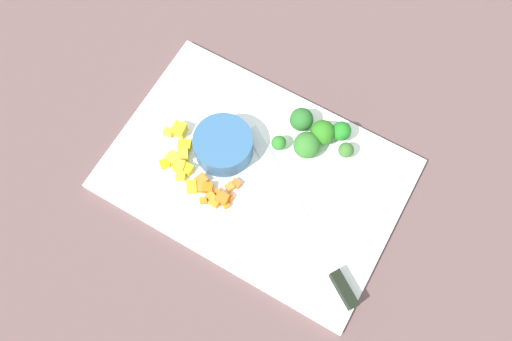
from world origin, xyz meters
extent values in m
plane|color=brown|center=(0.00, 0.00, 0.00)|extent=(4.00, 4.00, 0.00)
cube|color=white|center=(0.00, 0.00, 0.01)|extent=(0.46, 0.32, 0.01)
cylinder|color=#2F5B87|center=(-0.07, 0.01, 0.03)|extent=(0.10, 0.10, 0.04)
cube|color=silver|center=(0.03, 0.01, 0.01)|extent=(0.16, 0.12, 0.00)
cube|color=black|center=(0.21, -0.10, 0.02)|extent=(0.06, 0.05, 0.02)
cube|color=orange|center=(-0.01, -0.07, 0.02)|extent=(0.01, 0.01, 0.01)
cube|color=orange|center=(-0.02, -0.07, 0.02)|extent=(0.02, 0.02, 0.02)
cube|color=orange|center=(-0.05, -0.06, 0.02)|extent=(0.02, 0.02, 0.01)
cube|color=orange|center=(-0.04, -0.07, 0.02)|extent=(0.02, 0.02, 0.01)
cube|color=orange|center=(-0.02, -0.04, 0.02)|extent=(0.02, 0.02, 0.01)
cube|color=orange|center=(-0.07, -0.06, 0.02)|extent=(0.02, 0.02, 0.01)
cube|color=orange|center=(-0.05, -0.08, 0.02)|extent=(0.01, 0.01, 0.01)
cube|color=orange|center=(-0.06, -0.07, 0.02)|extent=(0.02, 0.02, 0.01)
cube|color=orange|center=(-0.03, -0.08, 0.02)|extent=(0.02, 0.02, 0.01)
cube|color=orange|center=(-0.02, -0.03, 0.02)|extent=(0.01, 0.01, 0.01)
cube|color=orange|center=(-0.03, -0.06, 0.02)|extent=(0.01, 0.01, 0.01)
cube|color=orange|center=(-0.01, -0.06, 0.02)|extent=(0.01, 0.01, 0.01)
cube|color=yellow|center=(-0.10, -0.07, 0.02)|extent=(0.02, 0.02, 0.01)
cube|color=yellow|center=(-0.08, -0.07, 0.02)|extent=(0.02, 0.03, 0.01)
cube|color=yellow|center=(-0.13, -0.05, 0.02)|extent=(0.02, 0.02, 0.02)
cube|color=yellow|center=(-0.12, -0.03, 0.02)|extent=(0.02, 0.02, 0.02)
cube|color=yellow|center=(-0.10, -0.05, 0.02)|extent=(0.02, 0.02, 0.01)
cube|color=yellow|center=(-0.15, 0.00, 0.02)|extent=(0.02, 0.02, 0.02)
cube|color=yellow|center=(-0.13, -0.06, 0.02)|extent=(0.02, 0.02, 0.01)
cube|color=yellow|center=(-0.11, -0.05, 0.02)|extent=(0.02, 0.02, 0.02)
cube|color=yellow|center=(-0.16, -0.01, 0.02)|extent=(0.02, 0.02, 0.01)
cube|color=yellow|center=(-0.12, -0.02, 0.02)|extent=(0.03, 0.02, 0.01)
cylinder|color=#83B762|center=(0.09, 0.12, 0.02)|extent=(0.01, 0.01, 0.02)
sphere|color=#217822|center=(0.09, 0.12, 0.04)|extent=(0.03, 0.03, 0.03)
cylinder|color=#8BB86A|center=(0.06, 0.11, 0.02)|extent=(0.01, 0.01, 0.01)
sphere|color=#2B751C|center=(0.06, 0.11, 0.04)|extent=(0.04, 0.04, 0.04)
cylinder|color=#81AB62|center=(0.02, 0.11, 0.02)|extent=(0.01, 0.01, 0.01)
sphere|color=#286526|center=(0.02, 0.11, 0.04)|extent=(0.04, 0.04, 0.04)
cylinder|color=#95B96B|center=(0.11, 0.10, 0.02)|extent=(0.01, 0.01, 0.01)
sphere|color=#386B2B|center=(0.11, 0.10, 0.03)|extent=(0.03, 0.03, 0.03)
cylinder|color=#8DB065|center=(0.01, 0.06, 0.02)|extent=(0.01, 0.01, 0.01)
sphere|color=#2C7827|center=(0.01, 0.06, 0.03)|extent=(0.02, 0.02, 0.02)
cylinder|color=#96C261|center=(0.05, 0.07, 0.02)|extent=(0.02, 0.02, 0.01)
sphere|color=#327229|center=(0.05, 0.07, 0.03)|extent=(0.04, 0.04, 0.04)
camera|label=1|loc=(0.15, -0.25, 0.81)|focal=36.76mm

